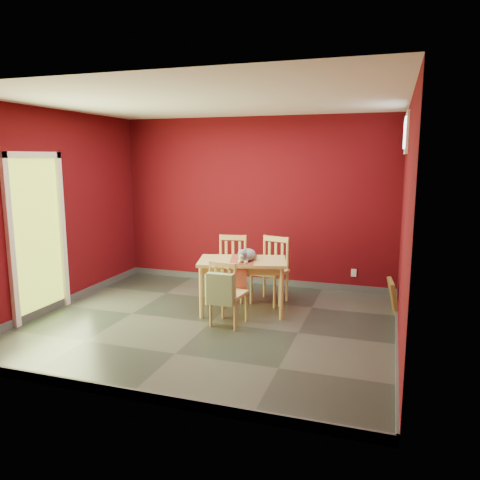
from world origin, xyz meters
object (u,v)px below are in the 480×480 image
(chair_near, at_px, (227,292))
(tote_bag, at_px, (220,289))
(picture_frame, at_px, (393,297))
(dining_table, at_px, (242,266))
(chair_far_left, at_px, (231,267))
(chair_far_right, at_px, (271,269))
(cat, at_px, (247,253))

(chair_near, distance_m, tote_bag, 0.23)
(chair_near, distance_m, picture_frame, 2.26)
(dining_table, distance_m, chair_far_left, 0.66)
(chair_far_right, height_order, chair_near, chair_far_right)
(chair_far_left, bearing_deg, chair_near, -73.33)
(dining_table, distance_m, chair_near, 0.59)
(cat, distance_m, picture_frame, 2.04)
(picture_frame, bearing_deg, chair_near, -150.37)
(chair_far_right, xyz_separation_m, picture_frame, (1.68, 0.00, -0.25))
(dining_table, relative_size, chair_far_right, 1.36)
(cat, bearing_deg, picture_frame, -16.09)
(chair_near, bearing_deg, chair_far_left, 106.67)
(tote_bag, xyz_separation_m, cat, (0.11, 0.71, 0.31))
(picture_frame, bearing_deg, chair_far_left, -179.48)
(cat, bearing_deg, chair_near, -135.29)
(chair_near, bearing_deg, dining_table, 88.01)
(dining_table, height_order, cat, cat)
(cat, bearing_deg, dining_table, 114.42)
(tote_bag, xyz_separation_m, picture_frame, (1.97, 1.32, -0.29))
(chair_far_right, bearing_deg, picture_frame, 0.05)
(cat, height_order, picture_frame, cat)
(cat, bearing_deg, chair_far_left, 91.51)
(tote_bag, relative_size, picture_frame, 0.97)
(chair_far_right, distance_m, picture_frame, 1.70)
(cat, bearing_deg, tote_bag, -133.32)
(chair_near, xyz_separation_m, tote_bag, (-0.01, -0.21, 0.10))
(dining_table, relative_size, picture_frame, 2.74)
(tote_bag, bearing_deg, cat, 80.95)
(chair_far_left, relative_size, tote_bag, 2.05)
(chair_near, height_order, cat, cat)
(dining_table, height_order, chair_far_left, chair_far_left)
(chair_far_right, bearing_deg, dining_table, -114.09)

